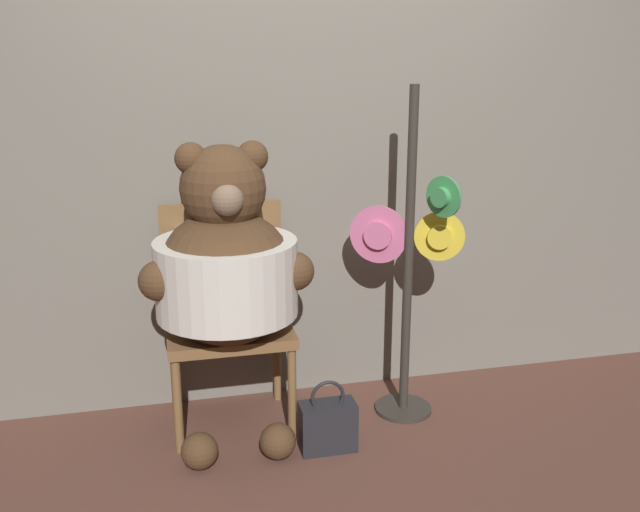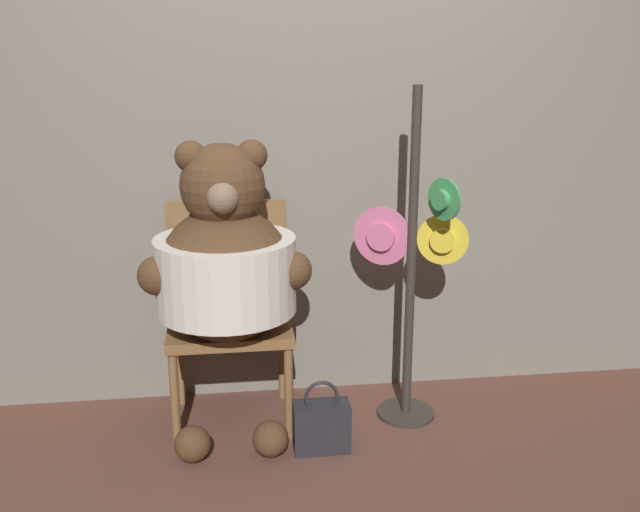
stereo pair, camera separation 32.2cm
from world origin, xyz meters
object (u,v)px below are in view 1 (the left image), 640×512
(chair, at_px, (226,306))
(hat_display_rack, at_px, (410,271))
(handbag_on_ground, at_px, (328,425))
(teddy_bear, at_px, (226,269))

(chair, bearing_deg, hat_display_rack, -10.84)
(hat_display_rack, xyz_separation_m, handbag_on_ground, (-0.46, -0.25, -0.61))
(chair, distance_m, handbag_on_ground, 0.72)
(chair, bearing_deg, teddy_bear, -93.11)
(teddy_bear, relative_size, handbag_on_ground, 4.04)
(chair, relative_size, teddy_bear, 0.76)
(chair, height_order, hat_display_rack, hat_display_rack)
(chair, relative_size, hat_display_rack, 0.66)
(hat_display_rack, relative_size, handbag_on_ground, 4.71)
(teddy_bear, height_order, hat_display_rack, hat_display_rack)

